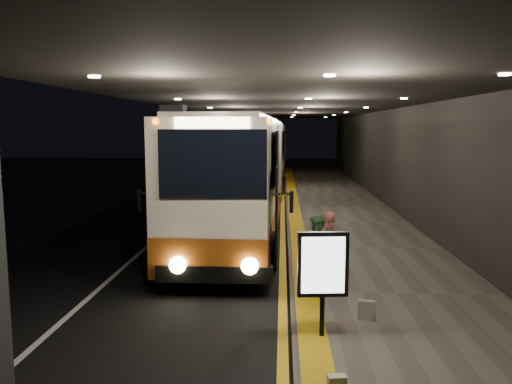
{
  "coord_description": "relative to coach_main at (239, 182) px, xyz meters",
  "views": [
    {
      "loc": [
        2.32,
        -13.48,
        3.63
      ],
      "look_at": [
        1.54,
        1.33,
        1.7
      ],
      "focal_mm": 35.0,
      "sensor_mm": 36.0,
      "label": 1
    }
  ],
  "objects": [
    {
      "name": "terminal_wall",
      "position": [
        6.1,
        2.32,
        1.16
      ],
      "size": [
        0.1,
        50.0,
        6.0
      ],
      "primitive_type": "cube",
      "color": "black",
      "rests_on": "ground"
    },
    {
      "name": "ground",
      "position": [
        -0.9,
        -2.68,
        -1.84
      ],
      "size": [
        90.0,
        90.0,
        0.0
      ],
      "primitive_type": "plane",
      "color": "black"
    },
    {
      "name": "coach_third",
      "position": [
        0.06,
        26.93,
        -0.12
      ],
      "size": [
        2.4,
        11.43,
        3.59
      ],
      "rotation": [
        0.0,
        0.0,
        0.0
      ],
      "color": "beige",
      "rests_on": "ground"
    },
    {
      "name": "passenger_waiting_green",
      "position": [
        2.22,
        -5.22,
        -0.92
      ],
      "size": [
        0.85,
        0.87,
        1.55
      ],
      "primitive_type": "imported",
      "rotation": [
        0.0,
        0.0,
        -0.84
      ],
      "color": "#498148",
      "rests_on": "sidewalk"
    },
    {
      "name": "coach_second",
      "position": [
        0.25,
        14.55,
        -0.03
      ],
      "size": [
        2.83,
        12.09,
        3.78
      ],
      "rotation": [
        0.0,
        0.0,
        -0.03
      ],
      "color": "beige",
      "rests_on": "ground"
    },
    {
      "name": "sidewalk",
      "position": [
        3.85,
        2.32,
        -1.77
      ],
      "size": [
        4.5,
        50.0,
        0.15
      ],
      "primitive_type": "cube",
      "color": "#514C44",
      "rests_on": "ground"
    },
    {
      "name": "support_columns",
      "position": [
        -2.4,
        1.32,
        0.36
      ],
      "size": [
        0.8,
        24.8,
        4.4
      ],
      "color": "black",
      "rests_on": "ground"
    },
    {
      "name": "stanchion_post",
      "position": [
        1.85,
        -5.33,
        -1.16
      ],
      "size": [
        0.05,
        0.05,
        1.07
      ],
      "primitive_type": "cylinder",
      "color": "black",
      "rests_on": "sidewalk"
    },
    {
      "name": "tactile_strip",
      "position": [
        1.95,
        2.32,
        -1.69
      ],
      "size": [
        0.5,
        50.0,
        0.01
      ],
      "primitive_type": "cube",
      "color": "gold",
      "rests_on": "sidewalk"
    },
    {
      "name": "coach_main",
      "position": [
        0.0,
        0.0,
        0.0
      ],
      "size": [
        2.83,
        12.39,
        3.84
      ],
      "rotation": [
        0.0,
        0.0,
        -0.02
      ],
      "color": "beige",
      "rests_on": "ground"
    },
    {
      "name": "passenger_boarding",
      "position": [
        2.56,
        -4.66,
        -0.93
      ],
      "size": [
        0.45,
        0.61,
        1.53
      ],
      "primitive_type": "imported",
      "rotation": [
        0.0,
        0.0,
        1.73
      ],
      "color": "#BD5E58",
      "rests_on": "sidewalk"
    },
    {
      "name": "lane_line_white",
      "position": [
        -2.7,
        2.32,
        -1.84
      ],
      "size": [
        0.12,
        50.0,
        0.01
      ],
      "primitive_type": "cube",
      "color": "silver",
      "rests_on": "ground"
    },
    {
      "name": "kerb_stripe_yellow",
      "position": [
        1.45,
        2.32,
        -1.84
      ],
      "size": [
        0.18,
        50.0,
        0.01
      ],
      "primitive_type": "cube",
      "color": "gold",
      "rests_on": "ground"
    },
    {
      "name": "bag_polka",
      "position": [
        2.97,
        -7.35,
        -1.52
      ],
      "size": [
        0.31,
        0.18,
        0.35
      ],
      "primitive_type": "cube",
      "rotation": [
        0.0,
        0.0,
        -0.2
      ],
      "color": "black",
      "rests_on": "sidewalk"
    },
    {
      "name": "canopy",
      "position": [
        1.6,
        2.32,
        2.76
      ],
      "size": [
        9.0,
        50.0,
        0.4
      ],
      "primitive_type": "cube",
      "color": "black",
      "rests_on": "support_columns"
    },
    {
      "name": "info_sign",
      "position": [
        2.1,
        -8.13,
        -0.49
      ],
      "size": [
        0.85,
        0.2,
        1.78
      ],
      "rotation": [
        0.0,
        0.0,
        0.1
      ],
      "color": "black",
      "rests_on": "sidewalk"
    }
  ]
}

